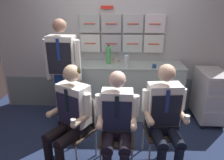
{
  "coord_description": "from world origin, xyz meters",
  "views": [
    {
      "loc": [
        0.09,
        -2.22,
        1.94
      ],
      "look_at": [
        -0.02,
        0.31,
        0.96
      ],
      "focal_mm": 33.21,
      "sensor_mm": 36.0,
      "label": 1
    }
  ],
  "objects_px": {
    "service_trolley": "(210,95)",
    "crew_member_left": "(70,113)",
    "folding_chair_center": "(117,126)",
    "folding_chair_right": "(160,122)",
    "folding_chair_left": "(80,122)",
    "crew_member_center": "(117,121)",
    "paper_cup_blue": "(116,61)",
    "crew_member_standing": "(63,67)",
    "crew_member_right": "(165,114)",
    "water_bottle_blue_cap": "(126,60)"
  },
  "relations": [
    {
      "from": "service_trolley",
      "to": "crew_member_left",
      "type": "xyz_separation_m",
      "value": [
        -2.07,
        -1.08,
        0.23
      ]
    },
    {
      "from": "folding_chair_center",
      "to": "folding_chair_right",
      "type": "height_order",
      "value": "same"
    },
    {
      "from": "service_trolley",
      "to": "folding_chair_left",
      "type": "distance_m",
      "value": 2.21
    },
    {
      "from": "service_trolley",
      "to": "crew_member_center",
      "type": "relative_size",
      "value": 0.71
    },
    {
      "from": "folding_chair_center",
      "to": "paper_cup_blue",
      "type": "relative_size",
      "value": 11.71
    },
    {
      "from": "folding_chair_left",
      "to": "crew_member_standing",
      "type": "distance_m",
      "value": 0.88
    },
    {
      "from": "folding_chair_left",
      "to": "crew_member_left",
      "type": "height_order",
      "value": "crew_member_left"
    },
    {
      "from": "service_trolley",
      "to": "crew_member_left",
      "type": "bearing_deg",
      "value": -152.35
    },
    {
      "from": "crew_member_right",
      "to": "paper_cup_blue",
      "type": "xyz_separation_m",
      "value": [
        -0.6,
        1.27,
        0.27
      ]
    },
    {
      "from": "folding_chair_left",
      "to": "folding_chair_right",
      "type": "relative_size",
      "value": 1.0
    },
    {
      "from": "folding_chair_left",
      "to": "folding_chair_center",
      "type": "distance_m",
      "value": 0.48
    },
    {
      "from": "crew_member_center",
      "to": "folding_chair_center",
      "type": "bearing_deg",
      "value": 89.31
    },
    {
      "from": "crew_member_standing",
      "to": "paper_cup_blue",
      "type": "bearing_deg",
      "value": 34.93
    },
    {
      "from": "crew_member_right",
      "to": "crew_member_standing",
      "type": "height_order",
      "value": "crew_member_standing"
    },
    {
      "from": "crew_member_center",
      "to": "water_bottle_blue_cap",
      "type": "xyz_separation_m",
      "value": [
        0.12,
        1.15,
        0.38
      ]
    },
    {
      "from": "crew_member_right",
      "to": "service_trolley",
      "type": "bearing_deg",
      "value": 47.76
    },
    {
      "from": "service_trolley",
      "to": "crew_member_standing",
      "type": "xyz_separation_m",
      "value": [
        -2.33,
        -0.32,
        0.55
      ]
    },
    {
      "from": "crew_member_center",
      "to": "folding_chair_right",
      "type": "relative_size",
      "value": 1.5
    },
    {
      "from": "folding_chair_center",
      "to": "water_bottle_blue_cap",
      "type": "relative_size",
      "value": 3.5
    },
    {
      "from": "folding_chair_left",
      "to": "folding_chair_center",
      "type": "bearing_deg",
      "value": -8.75
    },
    {
      "from": "crew_member_left",
      "to": "folding_chair_right",
      "type": "bearing_deg",
      "value": 9.5
    },
    {
      "from": "folding_chair_left",
      "to": "water_bottle_blue_cap",
      "type": "distance_m",
      "value": 1.23
    },
    {
      "from": "crew_member_center",
      "to": "paper_cup_blue",
      "type": "relative_size",
      "value": 17.57
    },
    {
      "from": "folding_chair_center",
      "to": "crew_member_right",
      "type": "distance_m",
      "value": 0.59
    },
    {
      "from": "folding_chair_center",
      "to": "paper_cup_blue",
      "type": "height_order",
      "value": "paper_cup_blue"
    },
    {
      "from": "water_bottle_blue_cap",
      "to": "folding_chair_right",
      "type": "bearing_deg",
      "value": -64.41
    },
    {
      "from": "crew_member_left",
      "to": "water_bottle_blue_cap",
      "type": "height_order",
      "value": "crew_member_left"
    },
    {
      "from": "folding_chair_left",
      "to": "crew_member_right",
      "type": "distance_m",
      "value": 1.06
    },
    {
      "from": "crew_member_right",
      "to": "paper_cup_blue",
      "type": "height_order",
      "value": "crew_member_right"
    },
    {
      "from": "service_trolley",
      "to": "water_bottle_blue_cap",
      "type": "height_order",
      "value": "water_bottle_blue_cap"
    },
    {
      "from": "water_bottle_blue_cap",
      "to": "paper_cup_blue",
      "type": "distance_m",
      "value": 0.3
    },
    {
      "from": "crew_member_left",
      "to": "crew_member_standing",
      "type": "distance_m",
      "value": 0.87
    },
    {
      "from": "water_bottle_blue_cap",
      "to": "paper_cup_blue",
      "type": "height_order",
      "value": "water_bottle_blue_cap"
    },
    {
      "from": "service_trolley",
      "to": "crew_member_left",
      "type": "height_order",
      "value": "crew_member_left"
    },
    {
      "from": "crew_member_left",
      "to": "folding_chair_right",
      "type": "relative_size",
      "value": 1.55
    },
    {
      "from": "folding_chair_left",
      "to": "crew_member_standing",
      "type": "bearing_deg",
      "value": 118.21
    },
    {
      "from": "service_trolley",
      "to": "water_bottle_blue_cap",
      "type": "relative_size",
      "value": 3.73
    },
    {
      "from": "water_bottle_blue_cap",
      "to": "paper_cup_blue",
      "type": "relative_size",
      "value": 3.34
    },
    {
      "from": "folding_chair_right",
      "to": "crew_member_standing",
      "type": "xyz_separation_m",
      "value": [
        -1.35,
        0.58,
        0.52
      ]
    },
    {
      "from": "folding_chair_right",
      "to": "crew_member_center",
      "type": "bearing_deg",
      "value": -152.47
    },
    {
      "from": "water_bottle_blue_cap",
      "to": "paper_cup_blue",
      "type": "xyz_separation_m",
      "value": [
        -0.16,
        0.24,
        -0.07
      ]
    },
    {
      "from": "crew_member_standing",
      "to": "water_bottle_blue_cap",
      "type": "distance_m",
      "value": 0.98
    },
    {
      "from": "folding_chair_left",
      "to": "water_bottle_blue_cap",
      "type": "bearing_deg",
      "value": 57.1
    },
    {
      "from": "crew_member_left",
      "to": "crew_member_standing",
      "type": "xyz_separation_m",
      "value": [
        -0.26,
        0.76,
        0.33
      ]
    },
    {
      "from": "crew_member_left",
      "to": "folding_chair_center",
      "type": "height_order",
      "value": "crew_member_left"
    },
    {
      "from": "service_trolley",
      "to": "crew_member_right",
      "type": "relative_size",
      "value": 0.68
    },
    {
      "from": "crew_member_standing",
      "to": "water_bottle_blue_cap",
      "type": "height_order",
      "value": "crew_member_standing"
    },
    {
      "from": "crew_member_center",
      "to": "water_bottle_blue_cap",
      "type": "bearing_deg",
      "value": 83.98
    },
    {
      "from": "crew_member_left",
      "to": "folding_chair_right",
      "type": "xyz_separation_m",
      "value": [
        1.09,
        0.18,
        -0.2
      ]
    },
    {
      "from": "water_bottle_blue_cap",
      "to": "service_trolley",
      "type": "bearing_deg",
      "value": 1.26
    }
  ]
}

